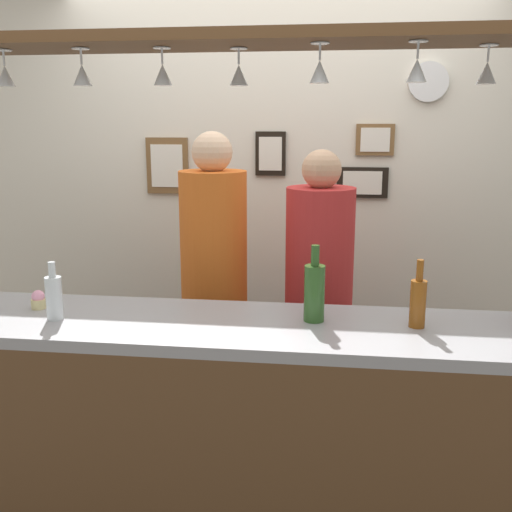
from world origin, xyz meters
The scene contains 22 objects.
ground_plane centered at (0.00, 0.00, 0.00)m, with size 8.00×8.00×0.00m, color #4C4742.
back_wall centered at (0.00, 1.10, 1.30)m, with size 4.40×0.06×2.60m, color silver.
bar_counter centered at (0.00, -0.50, 0.68)m, with size 2.70×0.55×1.01m.
overhead_glass_rack centered at (0.00, -0.30, 2.05)m, with size 2.20×0.36×0.04m, color brown.
hanging_wineglass_far_left centered at (-0.90, -0.32, 1.94)m, with size 0.07×0.07×0.13m.
hanging_wineglass_left centered at (-0.59, -0.33, 1.94)m, with size 0.07×0.07×0.13m.
hanging_wineglass_center_left centered at (-0.29, -0.30, 1.94)m, with size 0.07×0.07×0.13m.
hanging_wineglass_center centered at (-0.02, -0.25, 1.94)m, with size 0.07×0.07×0.13m.
hanging_wineglass_center_right centered at (0.28, -0.36, 1.94)m, with size 0.07×0.07×0.13m.
hanging_wineglass_right centered at (0.60, -0.37, 1.94)m, with size 0.07×0.07×0.13m.
hanging_wineglass_far_right centered at (0.86, -0.23, 1.94)m, with size 0.07×0.07×0.13m.
person_middle_orange_shirt centered at (-0.25, 0.39, 1.04)m, with size 0.34×0.34×1.72m.
person_right_red_shirt centered at (0.28, 0.39, 0.99)m, with size 0.34×0.34×1.64m.
bottle_soda_clear centered at (-0.73, -0.40, 1.10)m, with size 0.06×0.06×0.23m.
bottle_beer_amber_tall centered at (0.66, -0.31, 1.11)m, with size 0.06×0.06×0.26m.
bottle_champagne_green centered at (0.28, -0.29, 1.13)m, with size 0.08×0.08×0.30m.
cupcake centered at (-0.86, -0.28, 1.05)m, with size 0.06×0.06×0.08m.
picture_frame_crest centered at (-0.04, 1.06, 1.58)m, with size 0.18×0.02×0.26m.
picture_frame_lower_pair centered at (0.51, 1.06, 1.42)m, with size 0.30×0.02×0.18m.
picture_frame_upper_small centered at (0.57, 1.06, 1.67)m, with size 0.22×0.02×0.18m.
picture_frame_caricature centered at (-0.67, 1.06, 1.51)m, with size 0.26×0.02×0.34m.
wall_clock centered at (0.86, 1.05, 1.99)m, with size 0.22×0.22×0.03m, color white.
Camera 1 is at (0.33, -2.47, 1.76)m, focal length 41.10 mm.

